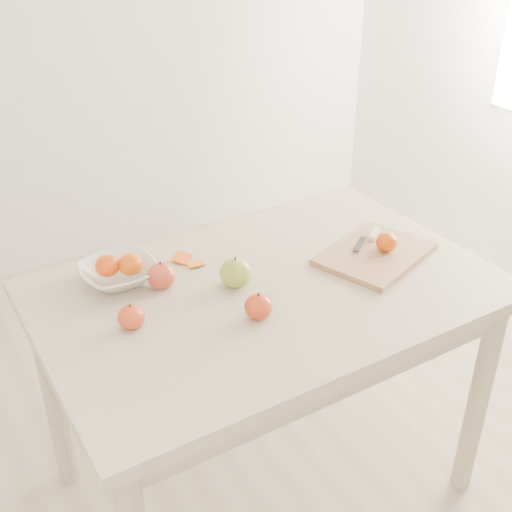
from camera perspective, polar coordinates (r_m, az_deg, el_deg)
ground at (r=2.22m, az=0.71°, el=-19.29°), size 3.50×3.50×0.00m
table at (r=1.78m, az=0.84°, el=-5.41°), size 1.20×0.80×0.75m
cutting_board at (r=1.89m, az=10.53°, el=0.18°), size 0.38×0.33×0.02m
board_tangerine at (r=1.89m, az=11.51°, el=1.24°), size 0.06×0.06×0.05m
fruit_bowl at (r=1.78m, az=-12.10°, el=-1.49°), size 0.20×0.20×0.05m
bowl_tangerine_near at (r=1.77m, az=-13.06°, el=-0.83°), size 0.07×0.07×0.06m
bowl_tangerine_far at (r=1.76m, az=-11.11°, el=-0.73°), size 0.07×0.07×0.06m
orange_peel_a at (r=1.86m, az=-6.60°, el=-0.28°), size 0.07×0.07×0.01m
orange_peel_b at (r=1.83m, az=-5.38°, el=-0.80°), size 0.05×0.04×0.01m
paring_knife at (r=1.96m, az=10.27°, el=1.80°), size 0.16×0.09×0.01m
apple_green at (r=1.71m, az=-1.82°, el=-1.49°), size 0.09×0.09×0.08m
apple_red_a at (r=1.73m, az=-8.42°, el=-1.75°), size 0.08×0.08×0.07m
apple_red_e at (r=1.59m, az=0.22°, el=-4.53°), size 0.07×0.07×0.06m
apple_red_d at (r=1.58m, az=-11.03°, el=-5.36°), size 0.07×0.07×0.06m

